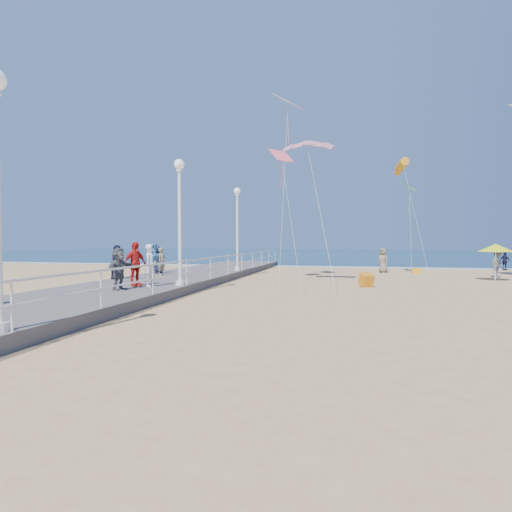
% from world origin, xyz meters
% --- Properties ---
extents(ground, '(160.00, 160.00, 0.00)m').
position_xyz_m(ground, '(0.00, 0.00, 0.00)').
color(ground, tan).
rests_on(ground, ground).
extents(ocean, '(160.00, 90.00, 0.05)m').
position_xyz_m(ocean, '(0.00, 65.00, 0.01)').
color(ocean, '#0C2F49').
rests_on(ocean, ground).
extents(surf_line, '(160.00, 1.20, 0.04)m').
position_xyz_m(surf_line, '(0.00, 20.50, 0.03)').
color(surf_line, white).
rests_on(surf_line, ground).
extents(boardwalk, '(5.00, 44.00, 0.40)m').
position_xyz_m(boardwalk, '(-7.50, 0.00, 0.20)').
color(boardwalk, slate).
rests_on(boardwalk, ground).
extents(railing, '(0.05, 42.00, 0.55)m').
position_xyz_m(railing, '(-5.05, 0.00, 1.25)').
color(railing, white).
rests_on(railing, boardwalk).
extents(lamp_post_mid, '(0.44, 0.44, 5.32)m').
position_xyz_m(lamp_post_mid, '(-5.35, 0.00, 3.66)').
color(lamp_post_mid, white).
rests_on(lamp_post_mid, boardwalk).
extents(lamp_post_far, '(0.44, 0.44, 5.32)m').
position_xyz_m(lamp_post_far, '(-5.35, 9.00, 3.66)').
color(lamp_post_far, white).
rests_on(lamp_post_far, boardwalk).
extents(woman_holding_toddler, '(0.44, 0.65, 1.75)m').
position_xyz_m(woman_holding_toddler, '(-6.35, -0.67, 1.27)').
color(woman_holding_toddler, white).
rests_on(woman_holding_toddler, boardwalk).
extents(toddler_held, '(0.36, 0.46, 0.91)m').
position_xyz_m(toddler_held, '(-6.20, -0.52, 1.71)').
color(toddler_held, '#3686CD').
rests_on(toddler_held, boardwalk).
extents(spectator_3, '(0.83, 1.17, 1.85)m').
position_xyz_m(spectator_3, '(-7.05, -0.71, 1.32)').
color(spectator_3, red).
rests_on(spectator_3, boardwalk).
extents(spectator_4, '(0.85, 0.93, 1.59)m').
position_xyz_m(spectator_4, '(-9.27, 5.78, 1.20)').
color(spectator_4, '#171C33').
rests_on(spectator_4, boardwalk).
extents(spectator_5, '(0.59, 1.55, 1.64)m').
position_xyz_m(spectator_5, '(-6.96, -2.04, 1.22)').
color(spectator_5, '#535257').
rests_on(spectator_5, boardwalk).
extents(spectator_6, '(0.47, 0.62, 1.54)m').
position_xyz_m(spectator_6, '(-8.32, 4.31, 1.17)').
color(spectator_6, gray).
rests_on(spectator_6, boardwalk).
extents(spectator_7, '(0.67, 0.84, 1.68)m').
position_xyz_m(spectator_7, '(-9.60, 2.08, 1.24)').
color(spectator_7, '#161B31').
rests_on(spectator_7, boardwalk).
extents(beach_walker_a, '(1.31, 1.33, 1.84)m').
position_xyz_m(beach_walker_a, '(10.76, 12.03, 0.92)').
color(beach_walker_a, '#535358').
rests_on(beach_walker_a, ground).
extents(beach_walker_b, '(0.80, 0.89, 1.45)m').
position_xyz_m(beach_walker_b, '(13.77, 19.54, 0.73)').
color(beach_walker_b, '#191632').
rests_on(beach_walker_b, ground).
extents(beach_walker_c, '(1.03, 1.01, 1.79)m').
position_xyz_m(beach_walker_c, '(4.08, 14.62, 0.89)').
color(beach_walker_c, '#7E6D57').
rests_on(beach_walker_c, ground).
extents(box_kite, '(0.80, 0.87, 0.74)m').
position_xyz_m(box_kite, '(2.48, 4.69, 0.30)').
color(box_kite, '#C94A0B').
rests_on(box_kite, ground).
extents(beach_umbrella, '(1.90, 1.90, 2.14)m').
position_xyz_m(beach_umbrella, '(9.82, 9.54, 1.91)').
color(beach_umbrella, white).
rests_on(beach_umbrella, ground).
extents(beach_chair_left, '(0.55, 0.55, 0.40)m').
position_xyz_m(beach_chair_left, '(6.28, 14.06, 0.20)').
color(beach_chair_left, '#EDA318').
rests_on(beach_chair_left, ground).
extents(kite_parafoil, '(2.62, 0.94, 0.65)m').
position_xyz_m(kite_parafoil, '(-0.44, 4.83, 7.28)').
color(kite_parafoil, '#C71744').
extents(kite_windsock, '(0.95, 2.38, 1.02)m').
position_xyz_m(kite_windsock, '(5.02, 12.24, 7.31)').
color(kite_windsock, orange).
extents(kite_diamond_pink, '(1.45, 1.46, 0.79)m').
position_xyz_m(kite_diamond_pink, '(-2.08, 6.42, 7.05)').
color(kite_diamond_pink, '#FF5D6E').
extents(kite_diamond_green, '(1.37, 1.47, 0.67)m').
position_xyz_m(kite_diamond_green, '(5.56, 12.75, 5.94)').
color(kite_diamond_green, green).
extents(kite_diamond_redwhite, '(1.70, 1.80, 0.80)m').
position_xyz_m(kite_diamond_redwhite, '(-1.70, 6.44, 10.00)').
color(kite_diamond_redwhite, '#E34C1A').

